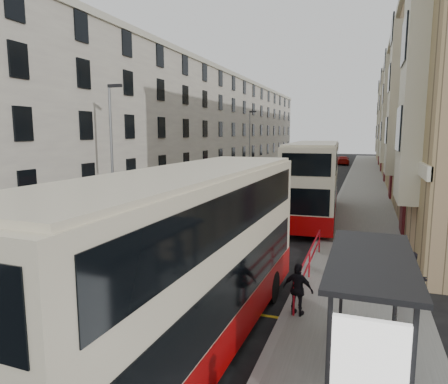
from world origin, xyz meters
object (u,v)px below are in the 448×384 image
at_px(street_lamp_near, 112,145).
at_px(car_silver, 282,162).
at_px(bus_shelter, 378,299).
at_px(white_van, 258,173).
at_px(street_lamp_far, 250,138).
at_px(double_decker_front, 188,263).
at_px(car_dark, 299,157).
at_px(pedestrian_far, 298,289).
at_px(double_decker_rear, 314,180).
at_px(pedestrian_mid, 412,280).
at_px(car_red, 343,160).

distance_m(street_lamp_near, car_silver, 43.66).
distance_m(bus_shelter, white_van, 39.97).
bearing_deg(street_lamp_near, white_van, 84.87).
relative_size(bus_shelter, street_lamp_far, 0.53).
relative_size(bus_shelter, white_van, 0.89).
bearing_deg(white_van, double_decker_front, -58.24).
xyz_separation_m(bus_shelter, white_van, (-12.40, 37.97, -1.48)).
bearing_deg(double_decker_front, bus_shelter, -3.49).
relative_size(car_silver, car_dark, 1.13).
bearing_deg(pedestrian_far, car_dark, -67.79).
bearing_deg(double_decker_rear, pedestrian_mid, -73.68).
distance_m(street_lamp_near, car_red, 51.65).
height_order(pedestrian_mid, white_van, pedestrian_mid).
xyz_separation_m(bus_shelter, double_decker_front, (-4.20, 0.35, 0.15)).
distance_m(white_van, car_dark, 32.60).
xyz_separation_m(bus_shelter, pedestrian_far, (-1.99, 2.97, -1.22)).
bearing_deg(street_lamp_near, car_silver, 88.04).
relative_size(bus_shelter, double_decker_rear, 0.35).
distance_m(bus_shelter, street_lamp_far, 44.94).
bearing_deg(car_silver, street_lamp_far, -95.10).
bearing_deg(bus_shelter, pedestrian_far, 123.91).
distance_m(bus_shelter, double_decker_rear, 17.36).
bearing_deg(white_van, car_red, 90.90).
xyz_separation_m(pedestrian_far, car_dark, (-10.74, 67.61, -0.26)).
bearing_deg(pedestrian_far, double_decker_front, 63.10).
relative_size(street_lamp_near, pedestrian_mid, 4.63).
bearing_deg(pedestrian_far, street_lamp_near, -23.41).
xyz_separation_m(pedestrian_mid, white_van, (-13.49, 33.43, -0.35)).
relative_size(street_lamp_far, white_van, 1.68).
height_order(pedestrian_far, car_red, pedestrian_far).
height_order(pedestrian_far, car_silver, pedestrian_far).
bearing_deg(white_van, car_silver, 112.06).
bearing_deg(street_lamp_far, car_red, 62.47).
bearing_deg(pedestrian_mid, pedestrian_far, -154.23).
bearing_deg(double_decker_rear, bus_shelter, -82.13).
bearing_deg(double_decker_front, pedestrian_mid, 39.63).
relative_size(street_lamp_near, car_dark, 2.01).
bearing_deg(car_red, car_dark, -47.12).
bearing_deg(car_dark, bus_shelter, -83.60).
xyz_separation_m(double_decker_front, double_decker_rear, (0.85, 16.68, 0.14)).
xyz_separation_m(double_decker_rear, pedestrian_far, (1.35, -14.06, -1.51)).
distance_m(pedestrian_far, white_van, 36.52).
bearing_deg(car_red, street_lamp_far, 57.30).
height_order(bus_shelter, white_van, bus_shelter).
relative_size(car_dark, car_red, 0.81).
xyz_separation_m(street_lamp_near, car_red, (10.63, 50.39, -3.92)).
bearing_deg(car_silver, double_decker_rear, -74.55).
height_order(bus_shelter, pedestrian_mid, bus_shelter).
bearing_deg(double_decker_front, car_silver, 100.46).
height_order(bus_shelter, car_red, bus_shelter).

